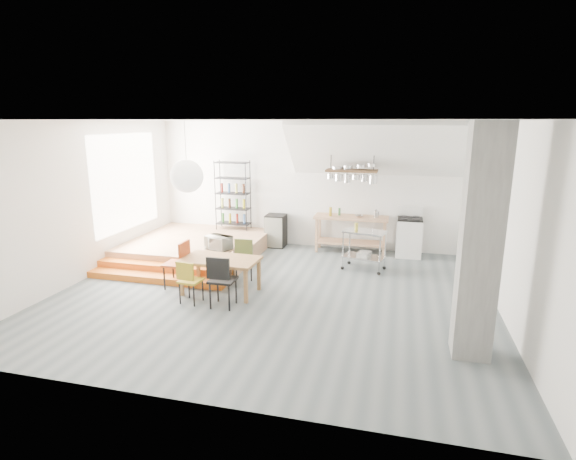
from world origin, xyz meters
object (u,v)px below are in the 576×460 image
(dining_table, at_px, (220,262))
(stove, at_px, (409,237))
(rolling_cart, at_px, (364,245))
(mini_fridge, at_px, (276,231))

(dining_table, bearing_deg, stove, 46.22)
(stove, height_order, rolling_cart, stove)
(dining_table, distance_m, mini_fridge, 3.41)
(rolling_cart, height_order, mini_fridge, rolling_cart)
(stove, bearing_deg, dining_table, -135.97)
(dining_table, xyz_separation_m, mini_fridge, (0.13, 3.40, -0.19))
(stove, relative_size, mini_fridge, 1.40)
(rolling_cart, relative_size, mini_fridge, 1.16)
(dining_table, height_order, rolling_cart, rolling_cart)
(stove, xyz_separation_m, mini_fridge, (-3.34, 0.04, -0.06))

